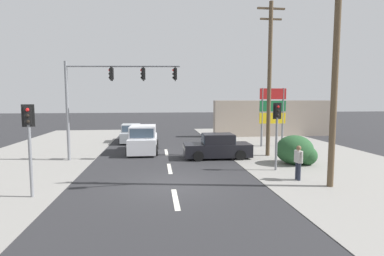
{
  "coord_description": "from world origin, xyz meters",
  "views": [
    {
      "loc": [
        -0.69,
        -12.94,
        3.76
      ],
      "look_at": [
        1.35,
        4.0,
        2.1
      ],
      "focal_mm": 28.0,
      "sensor_mm": 36.0,
      "label": 1
    }
  ],
  "objects_px": {
    "utility_pole_foreground_right": "(334,48)",
    "pedestrian_at_kerb": "(298,161)",
    "traffic_signal_mast": "(106,89)",
    "pedestal_signal_right_kerb": "(277,125)",
    "utility_pole_midground_right": "(269,77)",
    "sedan_crossing_left": "(217,147)",
    "shopping_plaza_sign": "(273,109)",
    "sedan_receding_far": "(131,134)",
    "suv_oncoming_mid": "(143,140)",
    "pedestal_signal_left_kerb": "(29,135)"
  },
  "relations": [
    {
      "from": "utility_pole_foreground_right",
      "to": "pedestrian_at_kerb",
      "type": "distance_m",
      "value": 5.1
    },
    {
      "from": "sedan_receding_far",
      "to": "pedestal_signal_left_kerb",
      "type": "bearing_deg",
      "value": -99.9
    },
    {
      "from": "utility_pole_midground_right",
      "to": "suv_oncoming_mid",
      "type": "xyz_separation_m",
      "value": [
        -8.23,
        2.37,
        -4.31
      ]
    },
    {
      "from": "utility_pole_foreground_right",
      "to": "pedestrian_at_kerb",
      "type": "height_order",
      "value": "utility_pole_foreground_right"
    },
    {
      "from": "suv_oncoming_mid",
      "to": "sedan_receding_far",
      "type": "xyz_separation_m",
      "value": [
        -1.26,
        5.32,
        -0.18
      ]
    },
    {
      "from": "pedestal_signal_right_kerb",
      "to": "traffic_signal_mast",
      "type": "bearing_deg",
      "value": 157.84
    },
    {
      "from": "pedestal_signal_right_kerb",
      "to": "pedestal_signal_left_kerb",
      "type": "distance_m",
      "value": 11.38
    },
    {
      "from": "traffic_signal_mast",
      "to": "sedan_crossing_left",
      "type": "height_order",
      "value": "traffic_signal_mast"
    },
    {
      "from": "suv_oncoming_mid",
      "to": "sedan_crossing_left",
      "type": "xyz_separation_m",
      "value": [
        4.76,
        -2.72,
        -0.18
      ]
    },
    {
      "from": "pedestal_signal_right_kerb",
      "to": "shopping_plaza_sign",
      "type": "bearing_deg",
      "value": 69.68
    },
    {
      "from": "pedestal_signal_left_kerb",
      "to": "shopping_plaza_sign",
      "type": "relative_size",
      "value": 0.77
    },
    {
      "from": "utility_pole_midground_right",
      "to": "pedestrian_at_kerb",
      "type": "xyz_separation_m",
      "value": [
        -0.83,
        -5.94,
        -4.27
      ]
    },
    {
      "from": "pedestal_signal_right_kerb",
      "to": "suv_oncoming_mid",
      "type": "bearing_deg",
      "value": 138.42
    },
    {
      "from": "utility_pole_foreground_right",
      "to": "traffic_signal_mast",
      "type": "relative_size",
      "value": 1.6
    },
    {
      "from": "utility_pole_foreground_right",
      "to": "sedan_receding_far",
      "type": "relative_size",
      "value": 2.55
    },
    {
      "from": "shopping_plaza_sign",
      "to": "traffic_signal_mast",
      "type": "bearing_deg",
      "value": -161.68
    },
    {
      "from": "traffic_signal_mast",
      "to": "sedan_receding_far",
      "type": "xyz_separation_m",
      "value": [
        0.77,
        7.93,
        -3.65
      ]
    },
    {
      "from": "shopping_plaza_sign",
      "to": "sedan_receding_far",
      "type": "xyz_separation_m",
      "value": [
        -11.27,
        3.94,
        -2.28
      ]
    },
    {
      "from": "pedestrian_at_kerb",
      "to": "utility_pole_midground_right",
      "type": "bearing_deg",
      "value": 82.06
    },
    {
      "from": "pedestrian_at_kerb",
      "to": "shopping_plaza_sign",
      "type": "bearing_deg",
      "value": 74.93
    },
    {
      "from": "sedan_crossing_left",
      "to": "sedan_receding_far",
      "type": "distance_m",
      "value": 10.05
    },
    {
      "from": "pedestal_signal_left_kerb",
      "to": "suv_oncoming_mid",
      "type": "distance_m",
      "value": 10.24
    },
    {
      "from": "utility_pole_foreground_right",
      "to": "sedan_crossing_left",
      "type": "bearing_deg",
      "value": 116.98
    },
    {
      "from": "utility_pole_foreground_right",
      "to": "shopping_plaza_sign",
      "type": "distance_m",
      "value": 11.34
    },
    {
      "from": "pedestal_signal_left_kerb",
      "to": "suv_oncoming_mid",
      "type": "bearing_deg",
      "value": 67.8
    },
    {
      "from": "utility_pole_foreground_right",
      "to": "suv_oncoming_mid",
      "type": "distance_m",
      "value": 13.44
    },
    {
      "from": "pedestal_signal_left_kerb",
      "to": "suv_oncoming_mid",
      "type": "xyz_separation_m",
      "value": [
        3.82,
        9.37,
        -1.53
      ]
    },
    {
      "from": "traffic_signal_mast",
      "to": "pedestal_signal_right_kerb",
      "type": "xyz_separation_m",
      "value": [
        9.18,
        -3.74,
        -1.94
      ]
    },
    {
      "from": "shopping_plaza_sign",
      "to": "utility_pole_midground_right",
      "type": "bearing_deg",
      "value": -115.4
    },
    {
      "from": "utility_pole_foreground_right",
      "to": "utility_pole_midground_right",
      "type": "bearing_deg",
      "value": 89.63
    },
    {
      "from": "suv_oncoming_mid",
      "to": "pedestrian_at_kerb",
      "type": "bearing_deg",
      "value": -48.32
    },
    {
      "from": "suv_oncoming_mid",
      "to": "pedestrian_at_kerb",
      "type": "relative_size",
      "value": 2.81
    },
    {
      "from": "pedestal_signal_right_kerb",
      "to": "sedan_crossing_left",
      "type": "relative_size",
      "value": 0.83
    },
    {
      "from": "utility_pole_midground_right",
      "to": "sedan_crossing_left",
      "type": "relative_size",
      "value": 2.32
    },
    {
      "from": "traffic_signal_mast",
      "to": "pedestal_signal_right_kerb",
      "type": "bearing_deg",
      "value": -22.16
    },
    {
      "from": "utility_pole_foreground_right",
      "to": "sedan_crossing_left",
      "type": "relative_size",
      "value": 2.56
    },
    {
      "from": "utility_pole_midground_right",
      "to": "shopping_plaza_sign",
      "type": "xyz_separation_m",
      "value": [
        1.78,
        3.75,
        -2.21
      ]
    },
    {
      "from": "shopping_plaza_sign",
      "to": "sedan_crossing_left",
      "type": "distance_m",
      "value": 7.04
    },
    {
      "from": "utility_pole_midground_right",
      "to": "traffic_signal_mast",
      "type": "bearing_deg",
      "value": -178.68
    },
    {
      "from": "utility_pole_midground_right",
      "to": "utility_pole_foreground_right",
      "type": "bearing_deg",
      "value": -90.37
    },
    {
      "from": "shopping_plaza_sign",
      "to": "suv_oncoming_mid",
      "type": "relative_size",
      "value": 1.01
    },
    {
      "from": "utility_pole_midground_right",
      "to": "traffic_signal_mast",
      "type": "xyz_separation_m",
      "value": [
        -10.26,
        -0.24,
        -0.84
      ]
    },
    {
      "from": "utility_pole_foreground_right",
      "to": "sedan_receding_far",
      "type": "height_order",
      "value": "utility_pole_foreground_right"
    },
    {
      "from": "utility_pole_foreground_right",
      "to": "utility_pole_midground_right",
      "type": "xyz_separation_m",
      "value": [
        0.05,
        7.08,
        -0.65
      ]
    },
    {
      "from": "utility_pole_midground_right",
      "to": "suv_oncoming_mid",
      "type": "bearing_deg",
      "value": 163.95
    },
    {
      "from": "utility_pole_foreground_right",
      "to": "shopping_plaza_sign",
      "type": "height_order",
      "value": "utility_pole_foreground_right"
    },
    {
      "from": "sedan_crossing_left",
      "to": "pedestrian_at_kerb",
      "type": "height_order",
      "value": "pedestrian_at_kerb"
    },
    {
      "from": "traffic_signal_mast",
      "to": "shopping_plaza_sign",
      "type": "distance_m",
      "value": 12.75
    },
    {
      "from": "traffic_signal_mast",
      "to": "sedan_receding_far",
      "type": "height_order",
      "value": "traffic_signal_mast"
    },
    {
      "from": "pedestal_signal_right_kerb",
      "to": "pedestal_signal_left_kerb",
      "type": "height_order",
      "value": "same"
    }
  ]
}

